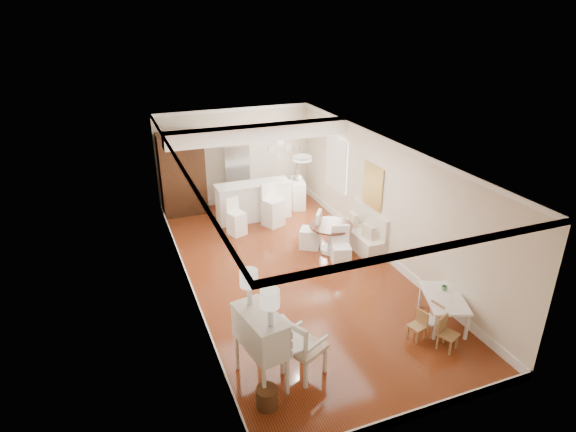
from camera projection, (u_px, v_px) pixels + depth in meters
room at (288, 183)px, 10.15m from camera, size 9.00×9.04×2.82m
secretary_bureau at (261, 348)px, 7.30m from camera, size 1.15×1.17×1.26m
gustavian_armchair at (304, 346)px, 7.52m from camera, size 0.83×0.83×1.07m
wicker_basket at (267, 398)px, 7.02m from camera, size 0.42×0.42×0.33m
kids_table at (443, 310)px, 8.85m from camera, size 1.03×1.28×0.56m
kids_chair_a at (417, 326)px, 8.41m from camera, size 0.32×0.32×0.55m
kids_chair_b at (431, 319)px, 8.54m from camera, size 0.34×0.34×0.60m
kids_chair_c at (448, 334)px, 8.14m from camera, size 0.39×0.39×0.62m
banquette at (361, 229)px, 11.55m from camera, size 0.52×1.60×0.98m
dining_table at (331, 238)px, 11.41m from camera, size 1.34×1.34×0.70m
slip_chair_near at (341, 246)px, 10.85m from camera, size 0.52×0.53×0.87m
slip_chair_far at (310, 229)px, 11.57m from camera, size 0.64×0.63×0.94m
breakfast_counter at (254, 201)px, 13.13m from camera, size 2.05×0.65×1.03m
bar_stool_left at (236, 217)px, 12.22m from camera, size 0.50×0.50×0.96m
bar_stool_right at (273, 205)px, 12.70m from camera, size 0.61×0.61×1.16m
pantry_cabinet at (182, 174)px, 13.24m from camera, size 1.20×0.60×2.30m
fridge at (249, 175)px, 13.94m from camera, size 0.75×0.65×1.80m
sideboard at (297, 193)px, 13.99m from camera, size 0.57×0.91×0.81m
pencil_cup at (444, 288)px, 8.93m from camera, size 0.11×0.11×0.09m
branch_vase at (299, 177)px, 13.77m from camera, size 0.21×0.21×0.20m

